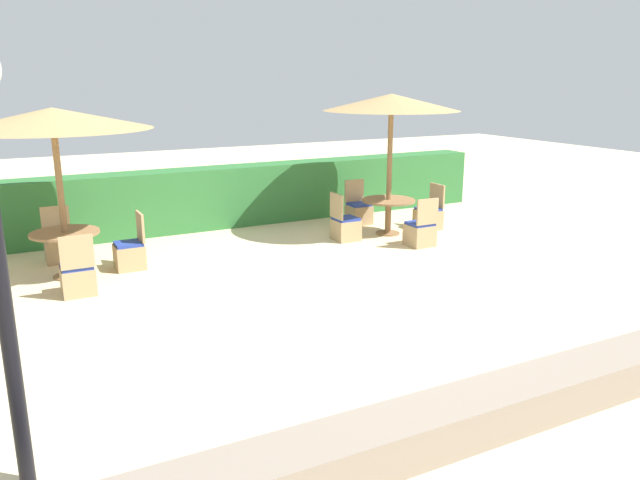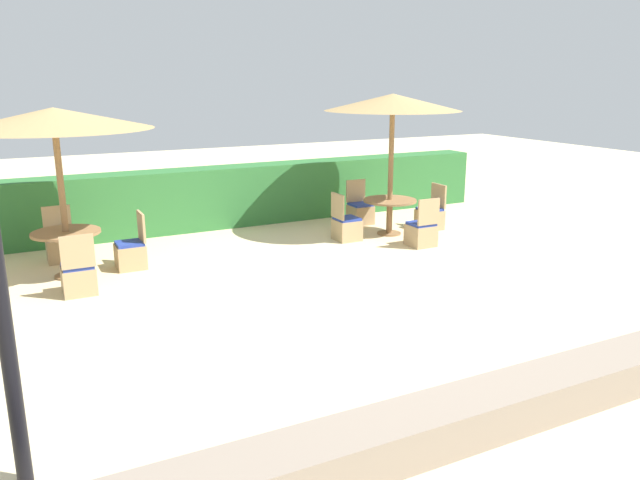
% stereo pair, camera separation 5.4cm
% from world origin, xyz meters
% --- Properties ---
extents(ground_plane, '(40.00, 40.00, 0.00)m').
position_xyz_m(ground_plane, '(0.00, 0.00, 0.00)').
color(ground_plane, beige).
extents(hedge_row, '(13.00, 0.70, 1.25)m').
position_xyz_m(hedge_row, '(0.00, 5.65, 0.63)').
color(hedge_row, '#2D6B33').
rests_on(hedge_row, ground_plane).
extents(stone_border, '(10.00, 0.56, 0.38)m').
position_xyz_m(stone_border, '(0.00, -3.01, 0.19)').
color(stone_border, gray).
rests_on(stone_border, ground_plane).
extents(parasol_back_right, '(2.65, 2.65, 2.77)m').
position_xyz_m(parasol_back_right, '(3.02, 3.43, 2.59)').
color(parasol_back_right, olive).
rests_on(parasol_back_right, ground_plane).
extents(round_table_back_right, '(1.06, 1.06, 0.71)m').
position_xyz_m(round_table_back_right, '(3.02, 3.43, 0.56)').
color(round_table_back_right, olive).
rests_on(round_table_back_right, ground_plane).
extents(patio_chair_back_right_south, '(0.46, 0.46, 0.93)m').
position_xyz_m(patio_chair_back_right_south, '(3.05, 2.39, 0.26)').
color(patio_chair_back_right_south, tan).
rests_on(patio_chair_back_right_south, ground_plane).
extents(patio_chair_back_right_north, '(0.46, 0.46, 0.93)m').
position_xyz_m(patio_chair_back_right_north, '(2.96, 4.49, 0.26)').
color(patio_chair_back_right_north, tan).
rests_on(patio_chair_back_right_north, ground_plane).
extents(patio_chair_back_right_west, '(0.46, 0.46, 0.93)m').
position_xyz_m(patio_chair_back_right_west, '(2.01, 3.41, 0.26)').
color(patio_chair_back_right_west, tan).
rests_on(patio_chair_back_right_west, ground_plane).
extents(patio_chair_back_right_east, '(0.46, 0.46, 0.93)m').
position_xyz_m(patio_chair_back_right_east, '(4.01, 3.40, 0.26)').
color(patio_chair_back_right_east, tan).
rests_on(patio_chair_back_right_east, ground_plane).
extents(parasol_back_left, '(2.92, 2.92, 2.64)m').
position_xyz_m(parasol_back_left, '(-3.02, 3.43, 2.47)').
color(parasol_back_left, olive).
rests_on(parasol_back_left, ground_plane).
extents(round_table_back_left, '(1.05, 1.05, 0.74)m').
position_xyz_m(round_table_back_left, '(-3.02, 3.43, 0.58)').
color(round_table_back_left, olive).
rests_on(round_table_back_left, ground_plane).
extents(patio_chair_back_left_north, '(0.46, 0.46, 0.93)m').
position_xyz_m(patio_chair_back_left_north, '(-3.06, 4.43, 0.26)').
color(patio_chair_back_left_north, tan).
rests_on(patio_chair_back_left_north, ground_plane).
extents(patio_chair_back_left_east, '(0.46, 0.46, 0.93)m').
position_xyz_m(patio_chair_back_left_east, '(-2.05, 3.43, 0.26)').
color(patio_chair_back_left_east, tan).
rests_on(patio_chair_back_left_east, ground_plane).
extents(patio_chair_back_left_south, '(0.46, 0.46, 0.93)m').
position_xyz_m(patio_chair_back_left_south, '(-2.99, 2.48, 0.26)').
color(patio_chair_back_left_south, tan).
rests_on(patio_chair_back_left_south, ground_plane).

